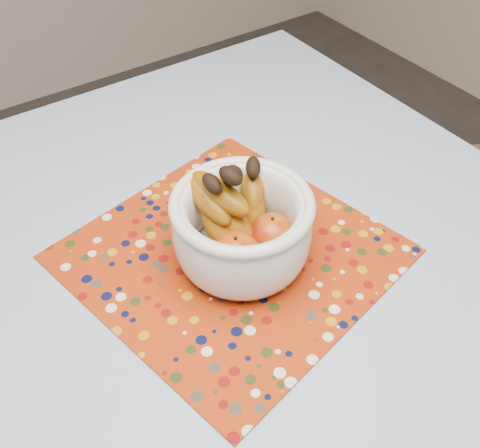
# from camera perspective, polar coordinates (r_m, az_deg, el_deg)

# --- Properties ---
(table) EXTENTS (1.20, 1.20, 0.75)m
(table) POSITION_cam_1_polar(r_m,az_deg,el_deg) (0.87, -4.27, -13.65)
(table) COLOR brown
(table) RESTS_ON ground
(tablecloth) EXTENTS (1.32, 1.32, 0.01)m
(tablecloth) POSITION_cam_1_polar(r_m,az_deg,el_deg) (0.80, -4.58, -10.55)
(tablecloth) COLOR #6477A7
(tablecloth) RESTS_ON table
(placemat) EXTENTS (0.52, 0.52, 0.00)m
(placemat) POSITION_cam_1_polar(r_m,az_deg,el_deg) (0.88, -0.91, -3.03)
(placemat) COLOR #952708
(placemat) RESTS_ON tablecloth
(fruit_bowl) EXTENTS (0.23, 0.22, 0.18)m
(fruit_bowl) POSITION_cam_1_polar(r_m,az_deg,el_deg) (0.82, 0.05, 0.30)
(fruit_bowl) COLOR silver
(fruit_bowl) RESTS_ON placemat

